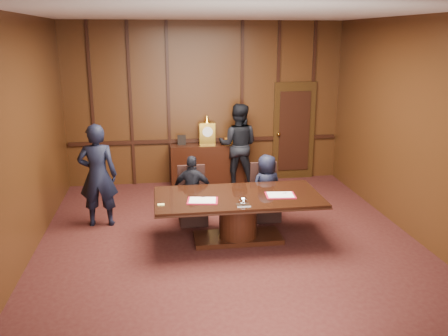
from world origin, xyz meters
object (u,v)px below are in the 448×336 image
signatory_right (266,188)px  witness_left (98,175)px  signatory_left (193,190)px  sideboard (207,163)px  conference_table (238,210)px  witness_right (238,145)px

signatory_right → witness_left: size_ratio=0.67×
signatory_left → signatory_right: signatory_left is taller
signatory_left → witness_left: 1.63m
sideboard → conference_table: size_ratio=0.61×
signatory_right → witness_right: (-0.14, 2.11, 0.30)m
signatory_left → witness_right: bearing=-104.8°
signatory_left → witness_right: size_ratio=0.68×
conference_table → witness_right: witness_right is taller
witness_left → conference_table: bearing=158.6°
witness_right → signatory_left: bearing=79.1°
signatory_left → sideboard: bearing=-88.5°
conference_table → witness_right: 2.98m
signatory_right → witness_right: witness_right is taller
signatory_right → sideboard: bearing=-86.4°
conference_table → signatory_right: (0.65, 0.80, 0.09)m
signatory_left → witness_left: witness_left is taller
sideboard → conference_table: sideboard is taller
conference_table → witness_left: 2.49m
witness_right → witness_left: bearing=52.7°
sideboard → signatory_right: size_ratio=1.34×
signatory_right → witness_right: bearing=-102.0°
sideboard → witness_left: witness_left is taller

